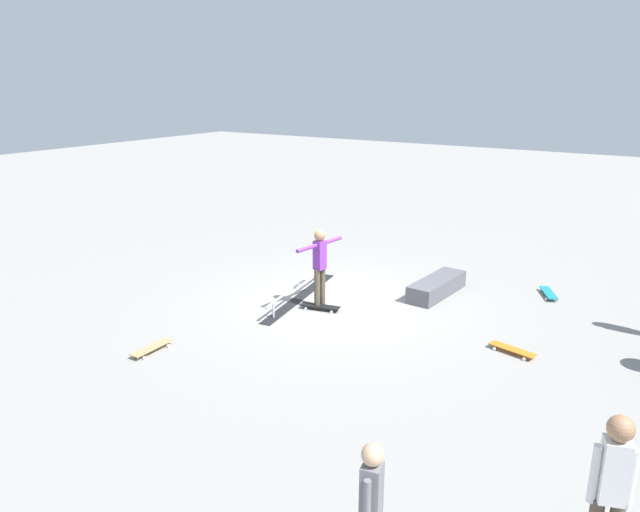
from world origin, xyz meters
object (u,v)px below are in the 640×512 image
Objects in this scene: grind_rail at (300,291)px; skate_ledge at (437,287)px; skateboard_main at (320,306)px; loose_skateboard_teal at (549,293)px; bystander_white_shirt at (611,490)px; bystander_grey_shirt at (371,508)px; loose_skateboard_natural at (152,348)px; loose_skateboard_orange at (512,349)px; skater_main at (320,263)px.

skate_ledge reaches higher than grind_rail.
skateboard_main and loose_skateboard_teal have the same top height.
skate_ledge is 7.63m from bystander_white_shirt.
bystander_grey_shirt is (5.46, 4.04, 0.77)m from skateboard_main.
loose_skateboard_orange is at bearing -58.63° from loose_skateboard_natural.
skateboard_main is 0.48× the size of bystander_white_shirt.
skater_main is 1.98× the size of skateboard_main.
grind_rail is at bearing -39.01° from skateboard_main.
grind_rail is 4.02× the size of loose_skateboard_teal.
skateboard_main is 3.45m from loose_skateboard_natural.
bystander_grey_shirt is (5.83, 4.78, 0.69)m from grind_rail.
bystander_grey_shirt reaches higher than loose_skateboard_natural.
bystander_white_shirt is at bearing 130.91° from skateboard_main.
grind_rail reaches higher than loose_skateboard_orange.
grind_rail is at bearing -53.91° from skate_ledge.
bystander_white_shirt is 2.13m from bystander_grey_shirt.
bystander_grey_shirt is at bearing -165.48° from bystander_white_shirt.
bystander_grey_shirt is (1.21, -1.75, -0.13)m from bystander_white_shirt.
skate_ledge is (-1.73, 2.37, 0.03)m from grind_rail.
skateboard_main is 1.00× the size of loose_skateboard_orange.
bystander_grey_shirt reaches higher than loose_skateboard_teal.
bystander_white_shirt reaches higher than skate_ledge.
skate_ledge reaches higher than loose_skateboard_orange.
skater_main is (2.00, -1.70, 0.77)m from skate_ledge.
skateboard_main is (0.09, 0.07, -0.87)m from skater_main.
bystander_grey_shirt is 1.80× the size of loose_skateboard_orange.
loose_skateboard_orange is at bearing -82.24° from skater_main.
grind_rail reaches higher than loose_skateboard_teal.
skate_ledge is 1.07× the size of skater_main.
bystander_white_shirt reaches higher than bystander_grey_shirt.
skater_main is 1.10× the size of bystander_grey_shirt.
loose_skateboard_orange is at bearing 76.95° from grind_rail.
loose_skateboard_orange is (-3.26, 5.18, 0.00)m from loose_skateboard_natural.
loose_skateboard_teal is at bearing -150.95° from skateboard_main.
grind_rail is 1.98× the size of skater_main.
skateboard_main is at bearing -134.67° from skater_main.
loose_skateboard_natural is (-2.30, -5.42, -0.77)m from bystander_grey_shirt.
bystander_white_shirt is 2.13× the size of loose_skateboard_natural.
bystander_grey_shirt is at bearing 29.74° from grind_rail.
skateboard_main and loose_skateboard_natural have the same top height.
bystander_white_shirt is at bearing 33.29° from skate_ledge.
bystander_grey_shirt is (7.55, 2.41, 0.66)m from skate_ledge.
skateboard_main is 1.03× the size of loose_skateboard_natural.
grind_rail is 2.17× the size of bystander_grey_shirt.
skater_main reaches higher than loose_skateboard_teal.
loose_skateboard_orange is (-0.09, 3.80, 0.00)m from skateboard_main.
bystander_grey_shirt reaches higher than grind_rail.
skate_ledge is at bearing -32.64° from skater_main.
loose_skateboard_natural is (3.17, -1.38, 0.00)m from skateboard_main.
skateboard_main is at bearing 14.50° from loose_skateboard_orange.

